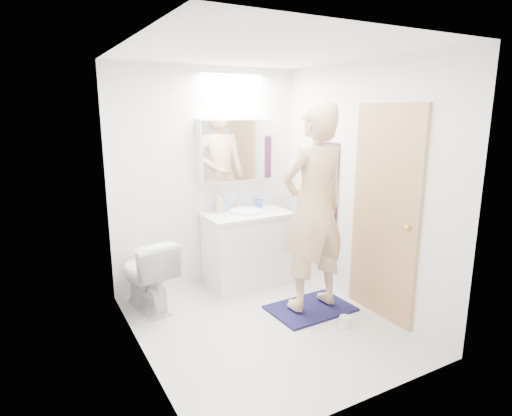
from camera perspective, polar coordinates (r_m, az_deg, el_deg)
floor at (r=4.09m, az=1.13°, el=-15.27°), size 2.50×2.50×0.00m
ceiling at (r=3.63m, az=1.31°, el=20.30°), size 2.50×2.50×0.00m
wall_back at (r=4.78m, az=-6.37°, el=4.04°), size 2.50×0.00×2.50m
wall_front at (r=2.71m, az=14.69°, el=-3.26°), size 2.50×0.00×2.50m
wall_left at (r=3.28m, az=-15.64°, el=-0.50°), size 0.00×2.50×2.50m
wall_right at (r=4.33m, az=13.90°, el=2.80°), size 0.00×2.50×2.50m
vanity_cabinet at (r=4.86m, az=-1.23°, el=-5.57°), size 0.90×0.55×0.78m
countertop at (r=4.75m, az=-1.25°, el=-0.88°), size 0.95×0.58×0.04m
sink_basin at (r=4.76m, az=-1.42°, el=-0.39°), size 0.36×0.36×0.03m
faucet at (r=4.92m, az=-2.45°, el=0.79°), size 0.02×0.02×0.16m
medicine_cabinet at (r=4.80m, az=-2.78°, el=7.75°), size 0.88×0.14×0.70m
mirror_panel at (r=4.73m, az=-2.37°, el=7.68°), size 0.84×0.01×0.66m
toilet at (r=4.37m, az=-14.41°, el=-8.53°), size 0.53×0.77×0.73m
bath_rug at (r=4.39m, az=7.29°, el=-13.17°), size 0.81×0.57×0.02m
person at (r=4.04m, az=7.70°, el=-0.04°), size 0.73×0.49×1.97m
door at (r=4.11m, az=16.85°, el=-0.75°), size 0.04×0.80×2.00m
door_knob at (r=3.90m, az=19.53°, el=-2.44°), size 0.06×0.06×0.06m
towel at (r=4.74m, az=9.14°, el=2.66°), size 0.02×0.42×1.00m
towel_hook at (r=4.67m, az=9.24°, el=8.93°), size 0.07×0.02×0.02m
soap_bottle_a at (r=4.74m, az=-4.91°, el=0.78°), size 0.12×0.12×0.24m
soap_bottle_b at (r=4.79m, az=-4.45°, el=0.62°), size 0.09×0.10×0.19m
toothbrush_cup at (r=4.98m, az=0.37°, el=0.61°), size 0.14×0.14×0.10m
toilet_paper_roll at (r=4.11m, az=11.86°, el=-14.67°), size 0.11×0.11×0.10m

